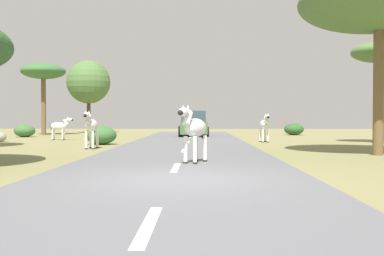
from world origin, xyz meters
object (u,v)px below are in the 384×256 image
(bush_1, at_px, (294,129))
(zebra_2, at_px, (60,126))
(zebra_3, at_px, (264,125))
(tree_2, at_px, (43,73))
(zebra_0, at_px, (194,129))
(tree_6, at_px, (89,82))
(zebra_1, at_px, (91,126))
(bush_0, at_px, (101,135))
(tree_5, at_px, (379,3))
(tree_4, at_px, (382,55))
(rock_1, at_px, (0,137))
(bush_2, at_px, (25,131))
(car_0, at_px, (193,125))

(bush_1, bearing_deg, zebra_2, -152.14)
(bush_1, bearing_deg, zebra_3, -110.01)
(tree_2, bearing_deg, zebra_0, -61.44)
(zebra_2, height_order, tree_6, tree_6)
(zebra_1, bearing_deg, tree_6, -74.42)
(tree_6, bearing_deg, bush_0, -74.12)
(zebra_1, relative_size, tree_5, 0.27)
(zebra_0, xyz_separation_m, tree_4, (9.37, 10.47, 3.51))
(tree_6, height_order, bush_1, tree_6)
(zebra_1, distance_m, zebra_3, 9.65)
(tree_4, relative_size, rock_1, 7.90)
(zebra_2, xyz_separation_m, zebra_3, (11.71, -2.12, 0.11))
(zebra_0, bearing_deg, zebra_3, -84.28)
(zebra_2, bearing_deg, tree_6, -168.74)
(zebra_2, xyz_separation_m, bush_1, (15.47, 8.17, -0.36))
(tree_2, relative_size, rock_1, 8.35)
(bush_0, bearing_deg, zebra_2, 128.04)
(tree_4, height_order, tree_6, tree_6)
(tree_2, relative_size, bush_2, 3.83)
(car_0, relative_size, bush_2, 3.09)
(bush_2, bearing_deg, zebra_1, -57.68)
(car_0, distance_m, tree_5, 17.36)
(zebra_1, height_order, tree_5, tree_5)
(zebra_2, bearing_deg, car_0, 127.22)
(zebra_0, height_order, bush_2, zebra_0)
(bush_0, height_order, bush_2, bush_0)
(bush_2, xyz_separation_m, rock_1, (1.10, -6.21, -0.17))
(zebra_1, relative_size, bush_1, 1.14)
(zebra_3, xyz_separation_m, bush_0, (-8.30, -2.24, -0.47))
(zebra_2, distance_m, tree_2, 9.58)
(zebra_2, bearing_deg, bush_0, 42.99)
(zebra_2, height_order, bush_2, zebra_2)
(zebra_1, bearing_deg, bush_2, -56.33)
(tree_4, height_order, bush_1, tree_4)
(tree_2, height_order, tree_6, tree_6)
(zebra_0, bearing_deg, tree_5, -129.76)
(zebra_3, bearing_deg, rock_1, -5.15)
(tree_4, xyz_separation_m, tree_6, (-18.84, 15.79, -0.10))
(zebra_3, bearing_deg, zebra_1, 29.39)
(zebra_1, xyz_separation_m, bush_2, (-7.45, 11.78, -0.53))
(tree_5, distance_m, bush_0, 13.51)
(zebra_0, relative_size, car_0, 0.36)
(tree_2, distance_m, tree_4, 23.94)
(zebra_3, relative_size, bush_1, 1.10)
(zebra_3, bearing_deg, bush_2, -26.83)
(tree_5, xyz_separation_m, rock_1, (-17.12, 8.58, -5.00))
(tree_2, height_order, tree_5, tree_5)
(zebra_2, distance_m, bush_1, 17.50)
(car_0, bearing_deg, zebra_0, -91.57)
(bush_2, bearing_deg, tree_2, 89.09)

